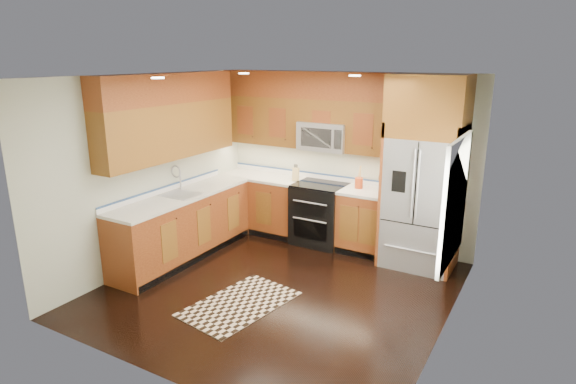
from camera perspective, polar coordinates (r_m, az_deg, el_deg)
The scene contains 16 objects.
ground at distance 6.15m, azimuth -1.19°, elevation -11.43°, with size 4.00×4.00×0.00m, color black.
wall_back at distance 7.41m, azimuth 6.74°, elevation 3.91°, with size 4.00×0.02×2.60m, color #B6BCA9.
wall_left at distance 6.89m, azimuth -15.69°, elevation 2.52°, with size 0.02×4.00×2.60m, color #B6BCA9.
wall_right at distance 4.99m, azimuth 18.86°, elevation -2.75°, with size 0.02×4.00×2.60m, color #B6BCA9.
window at distance 5.15m, azimuth 19.15°, elevation -1.03°, with size 0.04×1.10×1.30m.
base_cabinets at distance 7.29m, azimuth -5.90°, elevation -3.20°, with size 2.85×3.00×0.90m.
countertop at distance 7.16m, azimuth -4.54°, elevation 0.43°, with size 2.86×3.01×0.04m.
upper_cabinets at distance 7.05m, azimuth -4.82°, elevation 9.33°, with size 2.85×3.00×1.15m.
range at distance 7.43m, azimuth 3.75°, elevation -2.61°, with size 0.76×0.67×0.95m.
microwave at distance 7.26m, azimuth 4.37°, elevation 6.62°, with size 0.76×0.40×0.42m.
refrigerator at distance 6.67m, azimuth 15.78°, elevation 2.11°, with size 0.98×0.75×2.60m.
sink_faucet at distance 6.94m, azimuth -12.64°, elevation 0.21°, with size 0.54×0.44×0.37m.
rug at distance 5.84m, azimuth -5.74°, elevation -13.03°, with size 0.81×1.35×0.01m, color black.
knife_block at distance 7.50m, azimuth 0.93°, elevation 2.16°, with size 0.13×0.15×0.26m.
utensil_crock at distance 7.12m, azimuth 8.41°, elevation 1.35°, with size 0.13×0.13×0.34m.
cutting_board at distance 7.18m, azimuth 11.96°, elevation 0.43°, with size 0.34×0.34×0.02m, color brown.
Camera 1 is at (2.82, -4.68, 2.82)m, focal length 30.00 mm.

